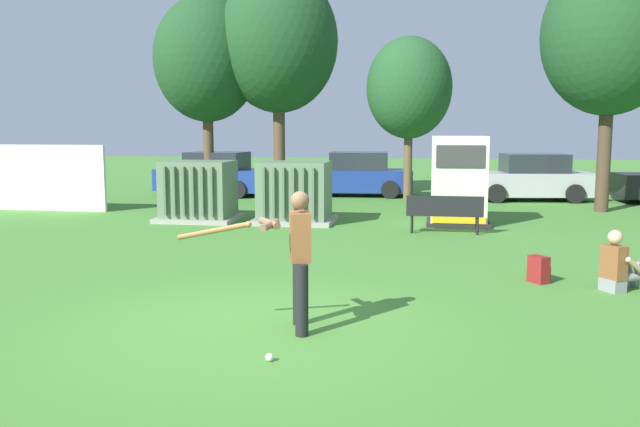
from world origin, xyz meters
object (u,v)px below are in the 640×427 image
generator_enclosure (459,181)px  parked_car_left_of_center (356,176)px  transformer_mid_west (295,193)px  batter (296,253)px  park_bench (445,211)px  sports_ball (269,357)px  transformer_west (198,192)px  seated_spectator (618,267)px  parked_car_leftmost (215,175)px  parked_car_right_of_center (530,179)px  backpack (539,270)px

generator_enclosure → parked_car_left_of_center: size_ratio=0.54×
transformer_mid_west → batter: bearing=-78.2°
transformer_mid_west → park_bench: size_ratio=1.17×
sports_ball → park_bench: bearing=77.6°
transformer_west → batter: 10.32m
seated_spectator → parked_car_leftmost: 17.05m
park_bench → parked_car_leftmost: bearing=136.5°
generator_enclosure → batter: (-2.33, -9.62, -0.16)m
transformer_mid_west → sports_ball: (1.88, -10.44, -0.74)m
sports_ball → seated_spectator: (4.56, 3.95, 0.33)m
generator_enclosure → park_bench: bearing=-103.4°
sports_ball → seated_spectator: size_ratio=0.09×
seated_spectator → parked_car_left_of_center: 14.93m
parked_car_left_of_center → parked_car_leftmost: bearing=-172.6°
seated_spectator → parked_car_leftmost: bearing=129.6°
transformer_mid_west → parked_car_leftmost: (-4.42, 6.65, -0.04)m
transformer_west → parked_car_left_of_center: 8.14m
generator_enclosure → seated_spectator: (2.17, -6.82, -0.76)m
batter → seated_spectator: 5.34m
generator_enclosure → parked_car_right_of_center: generator_enclosure is taller
batter → parked_car_right_of_center: batter is taller
parked_car_leftmost → parked_car_right_of_center: bearing=0.4°
generator_enclosure → parked_car_leftmost: size_ratio=0.53×
park_bench → batter: batter is taller
transformer_west → transformer_mid_west: (2.65, 0.04, 0.00)m
parked_car_leftmost → parked_car_left_of_center: bearing=7.4°
batter → generator_enclosure: bearing=76.4°
generator_enclosure → parked_car_right_of_center: size_ratio=0.52×
park_bench → backpack: 5.09m
parked_car_leftmost → parked_car_left_of_center: 5.28m
generator_enclosure → parked_car_leftmost: 10.75m
transformer_mid_west → park_bench: bearing=-17.8°
sports_ball → parked_car_right_of_center: size_ratio=0.02×
parked_car_leftmost → parked_car_right_of_center: (11.38, 0.09, 0.00)m
parked_car_right_of_center → parked_car_left_of_center: bearing=174.5°
seated_spectator → generator_enclosure: bearing=107.7°
transformer_west → parked_car_right_of_center: size_ratio=0.48×
batter → parked_car_leftmost: 17.16m
parked_car_left_of_center → parked_car_right_of_center: (6.14, -0.59, 0.00)m
generator_enclosure → sports_ball: generator_enclosure is taller
transformer_west → backpack: size_ratio=4.77×
transformer_west → seated_spectator: bearing=-35.4°
transformer_mid_west → batter: size_ratio=1.21×
park_bench → seated_spectator: seated_spectator is taller
transformer_mid_west → transformer_west: bearing=-179.1°
generator_enclosure → batter: generator_enclosure is taller
transformer_mid_west → seated_spectator: size_ratio=2.18×
backpack → parked_car_right_of_center: parked_car_right_of_center is taller
batter → parked_car_left_of_center: 16.66m
batter → transformer_mid_west: bearing=101.8°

